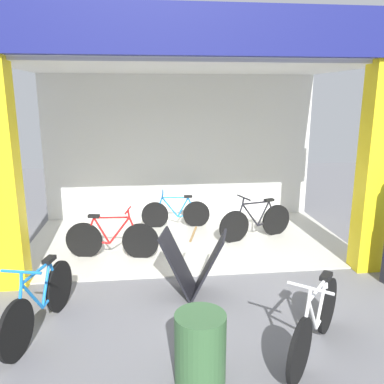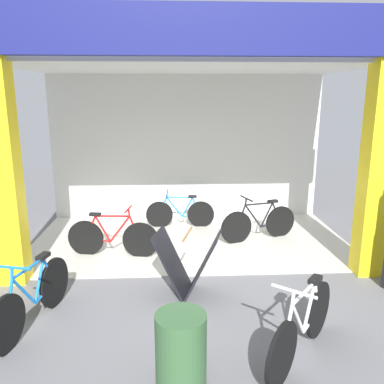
{
  "view_description": "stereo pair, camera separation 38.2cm",
  "coord_description": "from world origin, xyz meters",
  "px_view_note": "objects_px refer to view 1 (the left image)",
  "views": [
    {
      "loc": [
        -0.72,
        -5.62,
        2.72
      ],
      "look_at": [
        0.0,
        0.8,
        1.15
      ],
      "focal_mm": 37.23,
      "sensor_mm": 36.0,
      "label": 1
    },
    {
      "loc": [
        -0.34,
        -5.65,
        2.72
      ],
      "look_at": [
        0.0,
        0.8,
        1.15
      ],
      "focal_mm": 37.23,
      "sensor_mm": 36.0,
      "label": 2
    }
  ],
  "objects_px": {
    "bicycle_inside_2": "(112,239)",
    "trash_bin": "(200,349)",
    "bicycle_inside_1": "(256,222)",
    "sandwich_board_sign": "(193,264)",
    "bicycle_inside_0": "(176,213)",
    "bicycle_parked_1": "(40,303)",
    "bicycle_parked_0": "(315,322)"
  },
  "relations": [
    {
      "from": "bicycle_inside_0",
      "to": "bicycle_inside_1",
      "type": "relative_size",
      "value": 0.94
    },
    {
      "from": "bicycle_parked_1",
      "to": "sandwich_board_sign",
      "type": "distance_m",
      "value": 2.0
    },
    {
      "from": "bicycle_inside_2",
      "to": "trash_bin",
      "type": "relative_size",
      "value": 2.19
    },
    {
      "from": "bicycle_inside_1",
      "to": "trash_bin",
      "type": "bearing_deg",
      "value": -112.62
    },
    {
      "from": "trash_bin",
      "to": "bicycle_inside_0",
      "type": "bearing_deg",
      "value": 88.68
    },
    {
      "from": "bicycle_inside_2",
      "to": "trash_bin",
      "type": "xyz_separation_m",
      "value": [
        1.1,
        -3.18,
        0.01
      ]
    },
    {
      "from": "bicycle_inside_0",
      "to": "bicycle_parked_0",
      "type": "bearing_deg",
      "value": -74.97
    },
    {
      "from": "bicycle_inside_0",
      "to": "bicycle_parked_1",
      "type": "distance_m",
      "value": 4.06
    },
    {
      "from": "bicycle_inside_0",
      "to": "sandwich_board_sign",
      "type": "relative_size",
      "value": 1.45
    },
    {
      "from": "bicycle_parked_0",
      "to": "sandwich_board_sign",
      "type": "xyz_separation_m",
      "value": [
        -1.15,
        1.44,
        0.09
      ]
    },
    {
      "from": "bicycle_inside_2",
      "to": "sandwich_board_sign",
      "type": "distance_m",
      "value": 1.89
    },
    {
      "from": "bicycle_parked_1",
      "to": "bicycle_inside_0",
      "type": "bearing_deg",
      "value": 62.77
    },
    {
      "from": "bicycle_parked_0",
      "to": "bicycle_inside_0",
      "type": "bearing_deg",
      "value": 105.03
    },
    {
      "from": "bicycle_inside_0",
      "to": "sandwich_board_sign",
      "type": "distance_m",
      "value": 2.93
    },
    {
      "from": "bicycle_inside_1",
      "to": "trash_bin",
      "type": "distance_m",
      "value": 4.15
    },
    {
      "from": "bicycle_inside_2",
      "to": "trash_bin",
      "type": "bearing_deg",
      "value": -71.01
    },
    {
      "from": "bicycle_inside_0",
      "to": "bicycle_inside_1",
      "type": "height_order",
      "value": "bicycle_inside_1"
    },
    {
      "from": "bicycle_inside_0",
      "to": "bicycle_parked_0",
      "type": "relative_size",
      "value": 1.09
    },
    {
      "from": "bicycle_parked_0",
      "to": "bicycle_inside_1",
      "type": "bearing_deg",
      "value": 84.92
    },
    {
      "from": "bicycle_inside_2",
      "to": "bicycle_parked_0",
      "type": "relative_size",
      "value": 1.2
    },
    {
      "from": "bicycle_parked_1",
      "to": "trash_bin",
      "type": "xyz_separation_m",
      "value": [
        1.75,
        -1.07,
        -0.0
      ]
    },
    {
      "from": "bicycle_inside_1",
      "to": "sandwich_board_sign",
      "type": "xyz_separation_m",
      "value": [
        -1.46,
        -2.08,
        0.11
      ]
    },
    {
      "from": "bicycle_inside_1",
      "to": "sandwich_board_sign",
      "type": "relative_size",
      "value": 1.54
    },
    {
      "from": "sandwich_board_sign",
      "to": "trash_bin",
      "type": "height_order",
      "value": "sandwich_board_sign"
    },
    {
      "from": "bicycle_inside_0",
      "to": "sandwich_board_sign",
      "type": "height_order",
      "value": "sandwich_board_sign"
    },
    {
      "from": "bicycle_inside_1",
      "to": "trash_bin",
      "type": "xyz_separation_m",
      "value": [
        -1.6,
        -3.83,
        0.01
      ]
    },
    {
      "from": "bicycle_inside_2",
      "to": "bicycle_parked_1",
      "type": "relative_size",
      "value": 0.98
    },
    {
      "from": "bicycle_parked_0",
      "to": "sandwich_board_sign",
      "type": "height_order",
      "value": "bicycle_parked_0"
    },
    {
      "from": "bicycle_inside_0",
      "to": "sandwich_board_sign",
      "type": "bearing_deg",
      "value": -89.46
    },
    {
      "from": "bicycle_inside_1",
      "to": "sandwich_board_sign",
      "type": "bearing_deg",
      "value": -125.07
    },
    {
      "from": "bicycle_inside_0",
      "to": "bicycle_inside_1",
      "type": "xyz_separation_m",
      "value": [
        1.49,
        -0.85,
        0.04
      ]
    },
    {
      "from": "bicycle_inside_1",
      "to": "bicycle_inside_2",
      "type": "distance_m",
      "value": 2.77
    }
  ]
}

